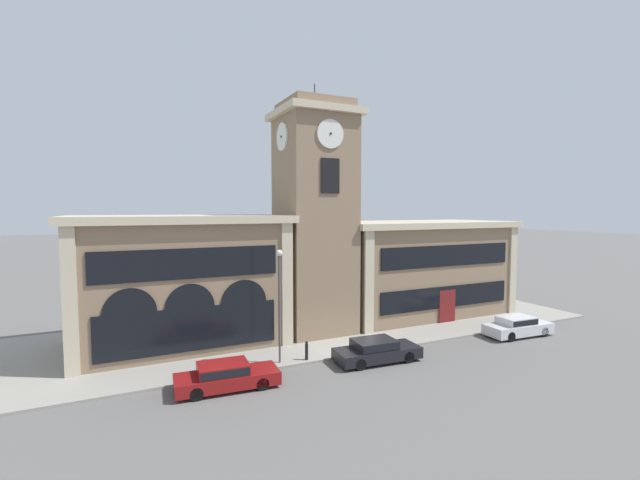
# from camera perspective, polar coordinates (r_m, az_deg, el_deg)

# --- Properties ---
(ground_plane) EXTENTS (300.00, 300.00, 0.00)m
(ground_plane) POSITION_cam_1_polar(r_m,az_deg,el_deg) (25.82, 4.71, -15.25)
(ground_plane) COLOR #605E5B
(sidewalk_kerb) EXTENTS (41.97, 12.51, 0.15)m
(sidewalk_kerb) POSITION_cam_1_polar(r_m,az_deg,el_deg) (31.10, -1.23, -11.71)
(sidewalk_kerb) COLOR gray
(sidewalk_kerb) RESTS_ON ground_plane
(clock_tower) EXTENTS (5.29, 5.29, 16.96)m
(clock_tower) POSITION_cam_1_polar(r_m,az_deg,el_deg) (29.32, -0.71, 2.86)
(clock_tower) COLOR #897056
(clock_tower) RESTS_ON ground_plane
(town_hall_left_wing) EXTENTS (12.97, 7.92, 8.17)m
(town_hall_left_wing) POSITION_cam_1_polar(r_m,az_deg,el_deg) (28.46, -18.07, -5.07)
(town_hall_left_wing) COLOR #897056
(town_hall_left_wing) RESTS_ON ground_plane
(town_hall_right_wing) EXTENTS (15.09, 7.92, 7.58)m
(town_hall_right_wing) POSITION_cam_1_polar(r_m,az_deg,el_deg) (35.91, 12.75, -3.58)
(town_hall_right_wing) COLOR #897056
(town_hall_right_wing) RESTS_ON ground_plane
(parked_car_near) EXTENTS (4.98, 2.12, 1.26)m
(parked_car_near) POSITION_cam_1_polar(r_m,az_deg,el_deg) (21.80, -12.45, -17.20)
(parked_car_near) COLOR maroon
(parked_car_near) RESTS_ON ground_plane
(parked_car_mid) EXTENTS (4.96, 2.22, 1.28)m
(parked_car_mid) POSITION_cam_1_polar(r_m,az_deg,el_deg) (24.96, 7.51, -14.32)
(parked_car_mid) COLOR black
(parked_car_mid) RESTS_ON ground_plane
(parked_car_far) EXTENTS (4.82, 2.09, 1.34)m
(parked_car_far) POSITION_cam_1_polar(r_m,az_deg,el_deg) (32.30, 24.83, -10.34)
(parked_car_far) COLOR silver
(parked_car_far) RESTS_ON ground_plane
(street_lamp) EXTENTS (0.36, 0.36, 6.23)m
(street_lamp) POSITION_cam_1_polar(r_m,az_deg,el_deg) (23.47, -5.44, -6.62)
(street_lamp) COLOR #4C4C51
(street_lamp) RESTS_ON sidewalk_kerb
(bollard) EXTENTS (0.18, 0.18, 1.06)m
(bollard) POSITION_cam_1_polar(r_m,az_deg,el_deg) (24.66, -1.80, -14.54)
(bollard) COLOR black
(bollard) RESTS_ON sidewalk_kerb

